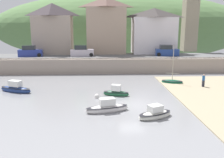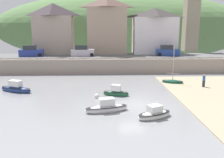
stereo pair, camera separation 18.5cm
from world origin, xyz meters
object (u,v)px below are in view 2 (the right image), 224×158
object	(u,v)px
parked_car_end_of_row	(167,51)
mooring_buoy	(97,96)
waterfront_building_left	(54,28)
parked_car_by_wall	(82,52)
parked_car_near_slipway	(31,52)
waterfront_building_centre	(107,25)
sailboat_blue_trim	(172,82)
sailboat_nearest_shore	(107,108)
sailboat_tall_mast	(116,93)
dinghy_open_wooden	(16,89)
sailboat_far_left	(154,114)
person_near_water	(204,80)
church_with_spire	(192,12)
waterfront_building_right	(155,31)

from	to	relation	value
parked_car_end_of_row	mooring_buoy	bearing A→B (deg)	-119.15
waterfront_building_left	parked_car_by_wall	world-z (taller)	waterfront_building_left
parked_car_near_slipway	waterfront_building_centre	bearing A→B (deg)	11.93
waterfront_building_centre	parked_car_near_slipway	distance (m)	15.03
sailboat_blue_trim	sailboat_nearest_shore	world-z (taller)	sailboat_blue_trim
waterfront_building_centre	sailboat_tall_mast	bearing A→B (deg)	-88.31
dinghy_open_wooden	sailboat_far_left	xyz separation A→B (m)	(14.70, -9.01, -0.07)
sailboat_tall_mast	sailboat_nearest_shore	distance (m)	5.39
sailboat_nearest_shore	person_near_water	xyz separation A→B (m)	(12.39, 8.47, 0.64)
waterfront_building_left	church_with_spire	distance (m)	28.59
dinghy_open_wooden	parked_car_by_wall	distance (m)	17.00
person_near_water	sailboat_tall_mast	bearing A→B (deg)	-164.13
church_with_spire	parked_car_by_wall	distance (m)	24.98
dinghy_open_wooden	waterfront_building_centre	bearing A→B (deg)	84.75
waterfront_building_centre	sailboat_blue_trim	xyz separation A→B (m)	(8.65, -16.25, -7.58)
sailboat_nearest_shore	parked_car_end_of_row	distance (m)	25.55
waterfront_building_left	waterfront_building_right	size ratio (longest dim) A/B	1.10
sailboat_far_left	waterfront_building_centre	bearing A→B (deg)	71.57
church_with_spire	sailboat_far_left	size ratio (longest dim) A/B	4.59
sailboat_tall_mast	parked_car_by_wall	xyz separation A→B (m)	(-5.11, 17.44, 2.87)
waterfront_building_left	parked_car_end_of_row	world-z (taller)	waterfront_building_left
sailboat_blue_trim	person_near_water	bearing A→B (deg)	-16.70
sailboat_nearest_shore	parked_car_end_of_row	bearing A→B (deg)	48.11
sailboat_nearest_shore	mooring_buoy	bearing A→B (deg)	87.26
waterfront_building_right	dinghy_open_wooden	xyz separation A→B (m)	(-20.49, -19.88, -6.44)
church_with_spire	sailboat_nearest_shore	distance (m)	37.59
waterfront_building_left	sailboat_nearest_shore	bearing A→B (deg)	-70.22
waterfront_building_left	mooring_buoy	distance (m)	25.41
mooring_buoy	waterfront_building_right	bearing A→B (deg)	64.62
dinghy_open_wooden	sailboat_far_left	size ratio (longest dim) A/B	1.29
sailboat_far_left	parked_car_near_slipway	xyz separation A→B (m)	(-17.12, 24.38, 2.89)
sailboat_blue_trim	parked_car_end_of_row	distance (m)	12.33
sailboat_far_left	parked_car_end_of_row	bearing A→B (deg)	47.81
sailboat_tall_mast	sailboat_blue_trim	world-z (taller)	sailboat_blue_trim
parked_car_by_wall	mooring_buoy	size ratio (longest dim) A/B	7.68
waterfront_building_left	parked_car_near_slipway	size ratio (longest dim) A/B	2.24
sailboat_tall_mast	dinghy_open_wooden	xyz separation A→B (m)	(-11.80, 2.06, 0.04)
dinghy_open_wooden	parked_car_end_of_row	bearing A→B (deg)	58.94
sailboat_tall_mast	person_near_water	distance (m)	11.73
waterfront_building_centre	dinghy_open_wooden	size ratio (longest dim) A/B	2.42
waterfront_building_right	sailboat_nearest_shore	distance (m)	29.63
sailboat_blue_trim	church_with_spire	bearing A→B (deg)	86.11
sailboat_nearest_shore	parked_car_end_of_row	world-z (taller)	parked_car_end_of_row
sailboat_far_left	parked_car_end_of_row	xyz separation A→B (m)	(7.35, 24.38, 2.89)
waterfront_building_right	parked_car_by_wall	world-z (taller)	waterfront_building_right
sailboat_nearest_shore	church_with_spire	bearing A→B (deg)	44.27
person_near_water	waterfront_building_right	bearing A→B (deg)	97.84
sailboat_blue_trim	sailboat_far_left	size ratio (longest dim) A/B	1.56
waterfront_building_right	church_with_spire	bearing A→B (deg)	25.11
church_with_spire	sailboat_tall_mast	world-z (taller)	church_with_spire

